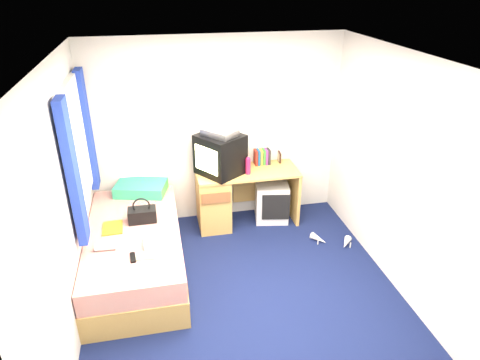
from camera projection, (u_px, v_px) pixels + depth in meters
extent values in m
plane|color=#0C1438|center=(245.00, 295.00, 4.47)|extent=(3.40, 3.40, 0.00)
plane|color=white|center=(247.00, 61.00, 3.41)|extent=(3.40, 3.40, 0.00)
plane|color=silver|center=(217.00, 132.00, 5.43)|extent=(3.20, 0.00, 3.20)
plane|color=silver|center=(309.00, 330.00, 2.45)|extent=(3.20, 0.00, 3.20)
plane|color=silver|center=(63.00, 211.00, 3.65)|extent=(0.00, 3.40, 3.40)
plane|color=silver|center=(403.00, 178.00, 4.23)|extent=(0.00, 3.40, 3.40)
cube|color=tan|center=(137.00, 259.00, 4.77)|extent=(1.00, 2.00, 0.30)
cube|color=brown|center=(185.00, 275.00, 4.51)|extent=(0.02, 0.70, 0.18)
cube|color=white|center=(134.00, 239.00, 4.65)|extent=(0.98, 1.98, 0.24)
cube|color=teal|center=(141.00, 188.00, 5.33)|extent=(0.69, 0.53, 0.13)
cube|color=tan|center=(247.00, 172.00, 5.45)|extent=(1.30, 0.55, 0.03)
cube|color=tan|center=(213.00, 201.00, 5.54)|extent=(0.40, 0.52, 0.72)
cube|color=tan|center=(293.00, 193.00, 5.73)|extent=(0.04, 0.52, 0.72)
cube|color=tan|center=(261.00, 182.00, 5.84)|extent=(0.78, 0.03, 0.55)
cube|color=silver|center=(271.00, 201.00, 5.74)|extent=(0.49, 0.49, 0.53)
cube|color=black|center=(220.00, 154.00, 5.29)|extent=(0.67, 0.68, 0.50)
cube|color=#E3E28F|center=(206.00, 160.00, 5.14)|extent=(0.23, 0.32, 0.31)
cube|color=#AAAAAC|center=(220.00, 132.00, 5.16)|extent=(0.47, 0.48, 0.08)
cube|color=maroon|center=(256.00, 157.00, 5.59)|extent=(0.03, 0.13, 0.20)
cube|color=navy|center=(258.00, 157.00, 5.59)|extent=(0.03, 0.13, 0.20)
cube|color=gold|center=(261.00, 157.00, 5.60)|extent=(0.03, 0.13, 0.20)
cube|color=#337F33|center=(263.00, 157.00, 5.61)|extent=(0.03, 0.13, 0.20)
cube|color=#7F337F|center=(266.00, 156.00, 5.61)|extent=(0.03, 0.13, 0.20)
cube|color=#262626|center=(269.00, 156.00, 5.62)|extent=(0.03, 0.13, 0.20)
cube|color=black|center=(279.00, 157.00, 5.68)|extent=(0.03, 0.12, 0.14)
cylinder|color=#C41B48|center=(248.00, 166.00, 5.32)|extent=(0.07, 0.07, 0.20)
cylinder|color=silver|center=(232.00, 162.00, 5.45)|extent=(0.06, 0.06, 0.19)
cube|color=black|center=(142.00, 215.00, 4.73)|extent=(0.31, 0.17, 0.15)
torus|color=black|center=(141.00, 206.00, 4.67)|extent=(0.19, 0.02, 0.19)
cube|color=silver|center=(159.00, 240.00, 4.34)|extent=(0.31, 0.27, 0.09)
cube|color=yellow|center=(113.00, 228.00, 4.62)|extent=(0.22, 0.29, 0.01)
cylinder|color=silver|center=(105.00, 247.00, 4.25)|extent=(0.20, 0.08, 0.07)
cube|color=yellow|center=(146.00, 258.00, 4.14)|extent=(0.22, 0.08, 0.01)
cube|color=black|center=(133.00, 257.00, 4.14)|extent=(0.06, 0.16, 0.02)
cube|color=silver|center=(75.00, 146.00, 4.33)|extent=(0.02, 0.90, 1.10)
cube|color=white|center=(65.00, 88.00, 4.07)|extent=(0.06, 1.06, 0.08)
cube|color=white|center=(85.00, 197.00, 4.60)|extent=(0.06, 1.06, 0.08)
cube|color=navy|center=(73.00, 174.00, 3.85)|extent=(0.08, 0.24, 1.40)
cube|color=navy|center=(87.00, 131.00, 4.88)|extent=(0.08, 0.24, 1.40)
cone|color=silver|center=(319.00, 239.00, 5.32)|extent=(0.19, 0.24, 0.09)
cone|color=silver|center=(346.00, 243.00, 5.25)|extent=(0.21, 0.23, 0.09)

